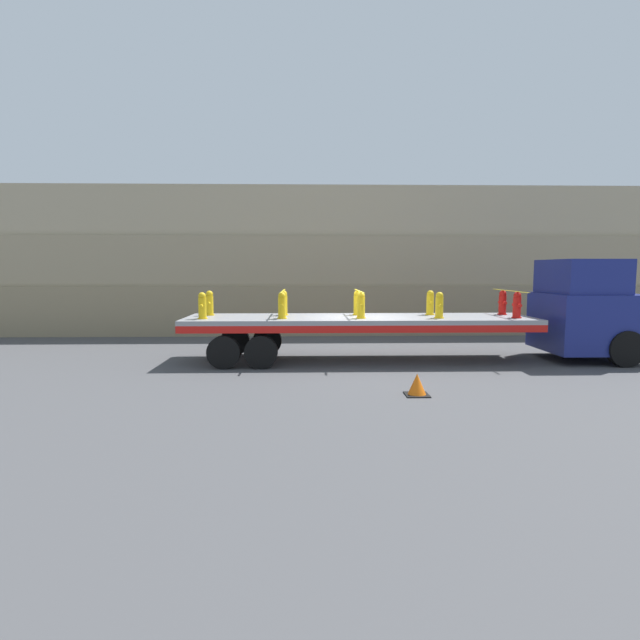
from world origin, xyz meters
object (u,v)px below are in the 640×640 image
at_px(fire_hydrant_yellow_near_1, 282,306).
at_px(fire_hydrant_yellow_far_3, 430,303).
at_px(fire_hydrant_yellow_near_3, 439,306).
at_px(fire_hydrant_yellow_near_0, 202,306).
at_px(truck_cab, 589,311).
at_px(fire_hydrant_red_far_4, 502,303).
at_px(fire_hydrant_yellow_far_0, 210,303).
at_px(fire_hydrant_yellow_far_1, 284,303).
at_px(fire_hydrant_yellow_near_2, 361,306).
at_px(fire_hydrant_yellow_far_2, 357,303).
at_px(fire_hydrant_red_near_4, 517,305).
at_px(traffic_cone, 417,385).
at_px(flatbed_trailer, 335,325).

xyz_separation_m(fire_hydrant_yellow_near_1, fire_hydrant_yellow_far_3, (4.50, 1.06, 0.00)).
bearing_deg(fire_hydrant_yellow_near_1, fire_hydrant_yellow_near_3, 0.00).
height_order(fire_hydrant_yellow_near_0, fire_hydrant_yellow_near_3, same).
height_order(truck_cab, fire_hydrant_yellow_far_3, truck_cab).
xyz_separation_m(fire_hydrant_yellow_near_3, fire_hydrant_red_far_4, (2.25, 1.06, 0.00)).
bearing_deg(fire_hydrant_yellow_far_0, fire_hydrant_yellow_near_1, -25.26).
xyz_separation_m(fire_hydrant_yellow_far_1, fire_hydrant_yellow_far_3, (4.50, 0.00, 0.00)).
height_order(fire_hydrant_yellow_near_2, fire_hydrant_yellow_far_2, same).
xyz_separation_m(fire_hydrant_red_near_4, traffic_cone, (-3.66, -3.60, -1.45)).
relative_size(flatbed_trailer, fire_hydrant_yellow_far_1, 13.50).
bearing_deg(fire_hydrant_yellow_near_0, fire_hydrant_yellow_far_3, 8.94).
bearing_deg(fire_hydrant_yellow_far_2, traffic_cone, -79.81).
bearing_deg(fire_hydrant_yellow_near_3, fire_hydrant_red_far_4, 25.26).
bearing_deg(fire_hydrant_yellow_far_0, fire_hydrant_yellow_far_2, 0.00).
height_order(fire_hydrant_yellow_far_0, fire_hydrant_yellow_far_3, same).
height_order(fire_hydrant_yellow_near_1, fire_hydrant_red_far_4, same).
bearing_deg(truck_cab, fire_hydrant_yellow_near_1, -176.69).
bearing_deg(fire_hydrant_yellow_far_2, fire_hydrant_yellow_far_0, 180.00).
xyz_separation_m(fire_hydrant_yellow_near_1, fire_hydrant_yellow_far_2, (2.25, 1.06, 0.00)).
xyz_separation_m(truck_cab, traffic_cone, (-6.09, -4.13, -1.25)).
distance_m(fire_hydrant_yellow_near_0, fire_hydrant_red_near_4, 9.00).
distance_m(fire_hydrant_red_near_4, traffic_cone, 5.34).
relative_size(fire_hydrant_yellow_far_0, traffic_cone, 1.48).
bearing_deg(fire_hydrant_yellow_far_3, truck_cab, -6.48).
bearing_deg(fire_hydrant_red_far_4, fire_hydrant_red_near_4, -90.00).
xyz_separation_m(fire_hydrant_yellow_far_2, fire_hydrant_red_far_4, (4.50, 0.00, 0.00)).
distance_m(fire_hydrant_yellow_near_1, fire_hydrant_yellow_far_1, 1.06).
bearing_deg(fire_hydrant_yellow_far_3, fire_hydrant_yellow_far_2, 180.00).
distance_m(fire_hydrant_yellow_near_1, fire_hydrant_yellow_far_2, 2.49).
relative_size(fire_hydrant_yellow_near_1, fire_hydrant_yellow_far_1, 1.00).
xyz_separation_m(truck_cab, fire_hydrant_yellow_far_3, (-4.68, 0.53, 0.21)).
xyz_separation_m(fire_hydrant_yellow_far_0, fire_hydrant_yellow_near_1, (2.25, -1.06, 0.00)).
xyz_separation_m(fire_hydrant_yellow_near_3, fire_hydrant_yellow_far_3, (0.00, 1.06, 0.00)).
distance_m(fire_hydrant_yellow_far_2, fire_hydrant_yellow_near_3, 2.49).
height_order(fire_hydrant_yellow_far_2, fire_hydrant_red_near_4, same).
distance_m(fire_hydrant_yellow_far_2, fire_hydrant_yellow_far_3, 2.25).
height_order(fire_hydrant_yellow_near_0, fire_hydrant_yellow_near_2, same).
distance_m(fire_hydrant_yellow_far_1, fire_hydrant_yellow_far_3, 4.50).
xyz_separation_m(fire_hydrant_yellow_far_2, fire_hydrant_red_near_4, (4.50, -1.06, 0.00)).
relative_size(flatbed_trailer, traffic_cone, 19.99).
bearing_deg(fire_hydrant_yellow_near_3, fire_hydrant_yellow_far_2, 154.74).
distance_m(fire_hydrant_yellow_near_2, fire_hydrant_yellow_far_3, 2.49).
bearing_deg(fire_hydrant_yellow_far_1, fire_hydrant_yellow_near_1, -90.00).
bearing_deg(fire_hydrant_yellow_near_3, fire_hydrant_yellow_far_1, 166.72).
relative_size(fire_hydrant_yellow_far_1, fire_hydrant_yellow_far_2, 1.00).
relative_size(truck_cab, fire_hydrant_yellow_far_1, 3.98).
distance_m(fire_hydrant_yellow_near_3, traffic_cone, 4.13).
bearing_deg(fire_hydrant_yellow_far_2, fire_hydrant_red_near_4, -13.28).
bearing_deg(traffic_cone, fire_hydrant_yellow_near_0, 146.01).
bearing_deg(fire_hydrant_red_near_4, fire_hydrant_red_far_4, 90.00).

